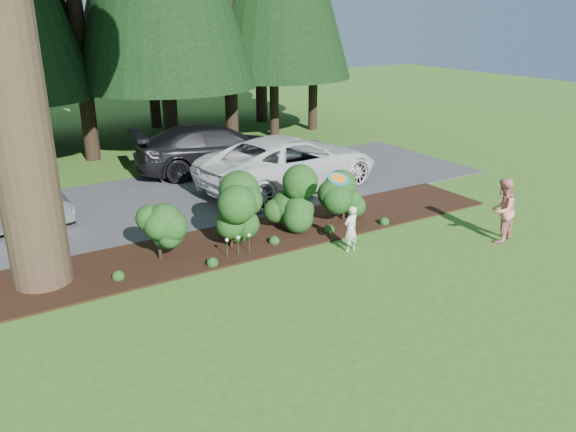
% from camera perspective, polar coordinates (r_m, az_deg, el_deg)
% --- Properties ---
extents(ground, '(80.00, 80.00, 0.00)m').
position_cam_1_polar(ground, '(12.08, 1.43, -7.90)').
color(ground, '#2F621C').
rests_on(ground, ground).
extents(mulch_bed, '(16.00, 2.50, 0.05)m').
position_cam_1_polar(mulch_bed, '(14.64, -5.48, -2.67)').
color(mulch_bed, black).
rests_on(mulch_bed, ground).
extents(driveway, '(22.00, 6.00, 0.03)m').
position_cam_1_polar(driveway, '(18.33, -11.37, 1.75)').
color(driveway, '#38383A').
rests_on(driveway, ground).
extents(shrub_row, '(6.53, 1.60, 1.61)m').
position_cam_1_polar(shrub_row, '(14.59, -2.68, 0.63)').
color(shrub_row, '#123C15').
rests_on(shrub_row, ground).
extents(lily_cluster, '(0.69, 0.09, 0.57)m').
position_cam_1_polar(lily_cluster, '(13.63, -5.09, -2.28)').
color(lily_cluster, '#123C15').
rests_on(lily_cluster, ground).
extents(car_white_suv, '(6.73, 3.81, 1.77)m').
position_cam_1_polar(car_white_suv, '(18.76, 0.20, 5.45)').
color(car_white_suv, silver).
rests_on(car_white_suv, driveway).
extents(car_dark_suv, '(6.28, 3.26, 1.74)m').
position_cam_1_polar(car_dark_suv, '(21.06, -7.27, 6.87)').
color(car_dark_suv, black).
rests_on(car_dark_suv, driveway).
extents(child, '(0.48, 0.36, 1.19)m').
position_cam_1_polar(child, '(13.99, 6.40, -1.30)').
color(child, silver).
rests_on(child, ground).
extents(adult, '(0.97, 0.85, 1.69)m').
position_cam_1_polar(adult, '(15.46, 20.93, 0.56)').
color(adult, red).
rests_on(adult, ground).
extents(frisbee, '(0.55, 0.52, 0.22)m').
position_cam_1_polar(frisbee, '(13.67, 5.14, 3.79)').
color(frisbee, teal).
rests_on(frisbee, ground).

